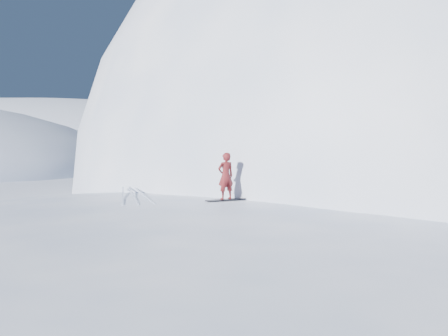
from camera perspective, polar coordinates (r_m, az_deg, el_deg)
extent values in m
plane|color=white|center=(11.35, -15.57, -19.38)|extent=(400.00, 400.00, 0.00)
ellipsoid|color=white|center=(13.99, -8.77, -14.93)|extent=(36.00, 28.00, 4.80)
ellipsoid|color=white|center=(41.51, 24.94, -3.23)|extent=(60.00, 56.00, 56.00)
ellipsoid|color=white|center=(31.53, 10.77, -4.89)|extent=(28.00, 24.00, 18.00)
ellipsoid|color=white|center=(127.53, -22.89, 0.83)|extent=(140.00, 90.00, 36.00)
ellipsoid|color=white|center=(17.34, -17.96, -11.50)|extent=(7.00, 6.30, 1.00)
ellipsoid|color=white|center=(15.63, 14.71, -13.07)|extent=(4.00, 3.60, 0.60)
cube|color=black|center=(14.40, 0.25, -4.53)|extent=(1.51, 0.90, 0.03)
imported|color=maroon|center=(14.31, 0.25, -1.15)|extent=(0.72, 0.62, 1.68)
cube|color=silver|center=(16.54, -14.25, -3.62)|extent=(1.16, 5.91, 0.04)
cube|color=silver|center=(16.47, -12.91, -3.63)|extent=(1.40, 5.86, 0.04)
cube|color=silver|center=(16.41, -11.50, -3.64)|extent=(1.69, 5.79, 0.04)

